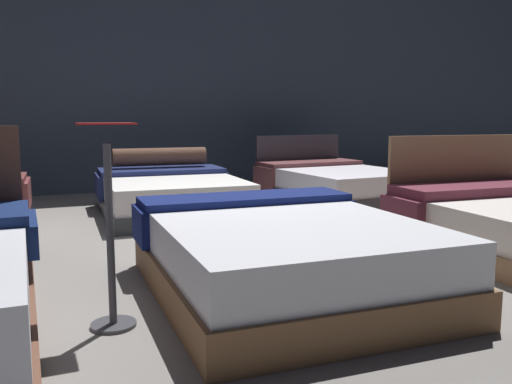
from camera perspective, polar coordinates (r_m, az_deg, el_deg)
name	(u,v)px	position (r m, az deg, el deg)	size (l,w,h in m)	color
ground_plane	(204,238)	(5.04, -5.50, -4.88)	(18.00, 18.00, 0.02)	gray
showroom_back_wall	(130,73)	(8.33, -13.22, 12.19)	(18.00, 0.06, 3.50)	#333D4C
bed_1	(283,255)	(3.44, 2.88, -6.63)	(1.68, 2.04, 0.53)	brown
bed_4	(170,193)	(6.27, -9.03, -0.13)	(1.64, 2.06, 0.72)	#2F3238
bed_5	(335,184)	(7.15, 8.37, 0.82)	(1.60, 2.11, 0.84)	#332E35
price_sign	(111,250)	(2.93, -15.11, -5.92)	(0.28, 0.24, 1.08)	#3F3F44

